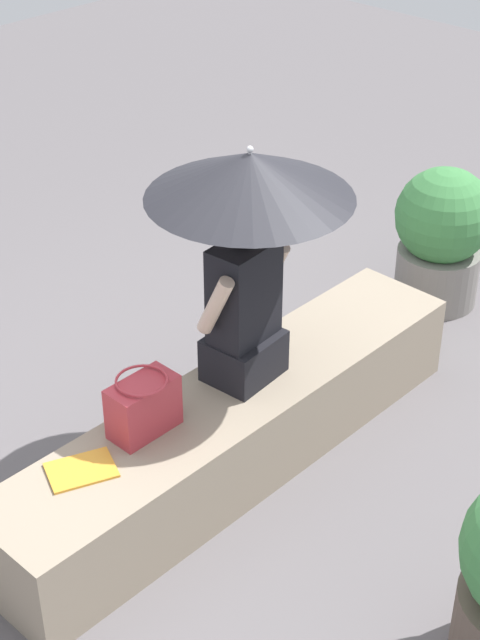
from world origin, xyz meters
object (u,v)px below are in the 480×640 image
(person_seated, at_px, (244,305))
(magazine, at_px, (81,470))
(handbag_black, at_px, (143,406))
(planter_near, at_px, (441,235))
(parasol, at_px, (250,175))

(person_seated, xyz_separation_m, magazine, (-0.97, 0.02, -0.38))
(person_seated, xyz_separation_m, handbag_black, (-0.60, 0.03, -0.25))
(handbag_black, relative_size, planter_near, 0.36)
(handbag_black, bearing_deg, planter_near, 2.19)
(parasol, bearing_deg, planter_near, 3.35)
(handbag_black, relative_size, magazine, 1.12)
(magazine, bearing_deg, person_seated, 22.19)
(planter_near, bearing_deg, handbag_black, -177.81)
(planter_near, bearing_deg, parasol, -176.65)
(parasol, height_order, magazine, parasol)
(handbag_black, height_order, magazine, handbag_black)
(person_seated, bearing_deg, handbag_black, 177.21)
(parasol, height_order, planter_near, parasol)
(person_seated, height_order, parasol, parasol)
(person_seated, distance_m, magazine, 1.04)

